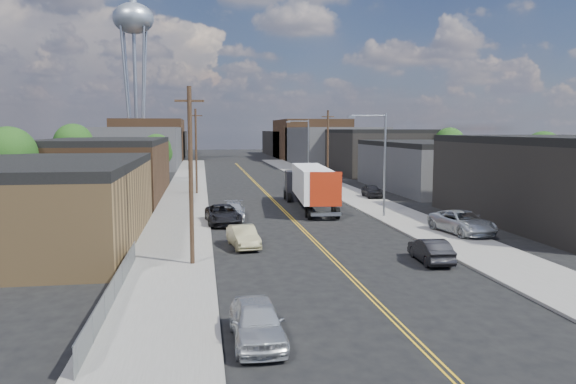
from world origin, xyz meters
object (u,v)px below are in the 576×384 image
object	(u,v)px
water_tower	(133,25)
car_left_d	(233,211)
car_right_oncoming	(431,250)
car_right_lot_a	(462,222)
car_left_c	(223,215)
semi_truck	(308,184)
car_right_lot_c	(372,191)
car_left_b	(243,237)
car_ahead_truck	(298,184)
car_left_a	(257,322)

from	to	relation	value
water_tower	car_left_d	xyz separation A→B (m)	(17.00, -84.00, -29.93)
car_right_oncoming	car_right_lot_a	distance (m)	9.37
car_left_c	semi_truck	bearing A→B (deg)	39.52
car_right_lot_a	car_right_lot_c	bearing A→B (deg)	81.81
water_tower	car_right_lot_a	size ratio (longest dim) A/B	6.31
water_tower	car_right_lot_a	world-z (taller)	water_tower
car_left_b	car_left_d	world-z (taller)	car_left_d
semi_truck	car_right_lot_c	bearing A→B (deg)	41.71
car_ahead_truck	car_right_lot_c	bearing A→B (deg)	-56.05
semi_truck	car_right_lot_a	bearing A→B (deg)	-56.96
car_right_oncoming	car_ahead_truck	distance (m)	39.80
water_tower	car_left_a	world-z (taller)	water_tower
car_right_lot_a	car_right_lot_c	xyz separation A→B (m)	(0.00, 21.85, -0.11)
water_tower	car_right_lot_c	world-z (taller)	water_tower
semi_truck	car_right_lot_a	xyz separation A→B (m)	(8.39, -15.50, -1.39)
semi_truck	car_right_lot_a	world-z (taller)	semi_truck
semi_truck	car_right_oncoming	xyz separation A→B (m)	(2.79, -23.01, -1.65)
car_right_oncoming	car_left_d	bearing A→B (deg)	-55.47
car_left_b	car_right_oncoming	distance (m)	11.90
car_left_d	car_right_lot_a	size ratio (longest dim) A/B	0.84
car_left_a	car_ahead_truck	size ratio (longest dim) A/B	0.87
car_right_oncoming	car_ahead_truck	bearing A→B (deg)	-85.28
semi_truck	car_right_lot_c	world-z (taller)	semi_truck
car_right_lot_c	semi_truck	bearing A→B (deg)	-141.51
car_left_c	car_right_oncoming	world-z (taller)	car_left_c
car_left_b	car_ahead_truck	world-z (taller)	car_ahead_truck
car_left_c	car_ahead_truck	xyz separation A→B (m)	(10.46, 24.84, -0.06)
car_left_c	car_right_oncoming	bearing A→B (deg)	-56.48
car_right_lot_a	car_right_oncoming	bearing A→B (deg)	-134.90
car_left_c	car_left_d	size ratio (longest dim) A/B	1.15
car_left_a	car_left_b	distance (m)	16.49
car_left_c	car_left_b	bearing A→B (deg)	-87.72
car_right_lot_c	car_ahead_truck	distance (m)	12.30
semi_truck	car_right_lot_c	distance (m)	10.62
car_left_a	car_right_lot_c	size ratio (longest dim) A/B	1.11
car_left_b	car_right_lot_a	world-z (taller)	car_right_lot_a
car_right_lot_c	car_ahead_truck	size ratio (longest dim) A/B	0.79
water_tower	car_left_b	distance (m)	101.47
car_left_d	car_ahead_truck	size ratio (longest dim) A/B	0.94
car_left_a	car_left_c	bearing A→B (deg)	89.58
car_ahead_truck	car_right_lot_a	bearing A→B (deg)	-76.58
car_left_d	car_right_lot_a	xyz separation A→B (m)	(16.00, -9.73, 0.25)
car_right_oncoming	car_left_b	bearing A→B (deg)	-25.64
semi_truck	car_left_c	distance (m)	11.87
semi_truck	car_left_c	world-z (taller)	semi_truck
car_left_d	car_right_lot_c	size ratio (longest dim) A/B	1.20
car_right_oncoming	car_right_lot_c	bearing A→B (deg)	-97.37
water_tower	car_left_c	distance (m)	92.70
water_tower	car_left_d	distance (m)	90.78
car_left_b	car_right_lot_c	world-z (taller)	car_right_lot_c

